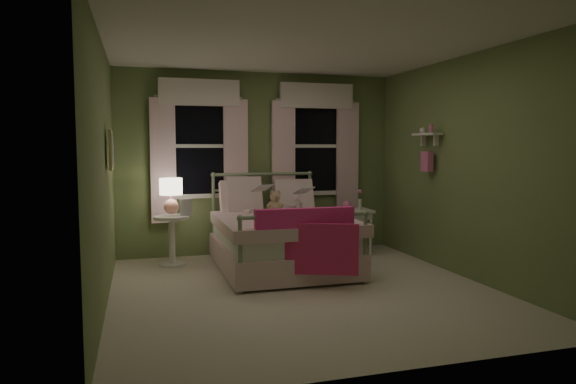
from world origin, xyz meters
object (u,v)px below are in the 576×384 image
object	(u,v)px
child_left	(251,194)
child_right	(292,189)
bed	(280,239)
nightstand_left	(172,233)
table_lamp	(171,192)
nightstand_right	(353,216)
teddy_bear	(275,204)

from	to	relation	value
child_left	child_right	distance (m)	0.56
bed	child_left	distance (m)	0.74
nightstand_left	table_lamp	xyz separation A→B (m)	(-0.00, 0.00, 0.54)
bed	nightstand_right	world-z (taller)	bed
teddy_bear	nightstand_left	world-z (taller)	teddy_bear
bed	teddy_bear	xyz separation A→B (m)	(0.01, 0.27, 0.42)
bed	nightstand_left	distance (m)	1.41
bed	nightstand_left	world-z (taller)	bed
bed	nightstand_left	bearing A→B (deg)	157.56
bed	nightstand_right	xyz separation A→B (m)	(1.22, 0.50, 0.17)
child_left	child_right	xyz separation A→B (m)	(0.56, 0.00, 0.05)
bed	nightstand_right	bearing A→B (deg)	22.26
child_right	teddy_bear	size ratio (longest dim) A/B	2.51
bed	teddy_bear	size ratio (longest dim) A/B	6.43
nightstand_left	nightstand_right	xyz separation A→B (m)	(2.53, -0.04, 0.13)
child_left	table_lamp	bearing A→B (deg)	-17.49
child_right	nightstand_left	size ratio (longest dim) A/B	1.22
nightstand_left	table_lamp	distance (m)	0.54
child_right	nightstand_left	distance (m)	1.69
nightstand_right	child_right	bearing A→B (deg)	-175.90
child_right	nightstand_left	bearing A→B (deg)	22.12
child_left	teddy_bear	size ratio (longest dim) A/B	2.19
child_right	table_lamp	size ratio (longest dim) A/B	1.71
nightstand_left	bed	bearing A→B (deg)	-22.44
child_right	nightstand_left	world-z (taller)	child_right
child_left	nightstand_left	xyz separation A→B (m)	(-1.03, 0.11, -0.50)
bed	child_right	bearing A→B (deg)	56.58
nightstand_left	nightstand_right	distance (m)	2.53
bed	teddy_bear	distance (m)	0.50
child_left	child_right	world-z (taller)	child_right
child_right	nightstand_right	distance (m)	1.03
teddy_bear	nightstand_left	bearing A→B (deg)	168.57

